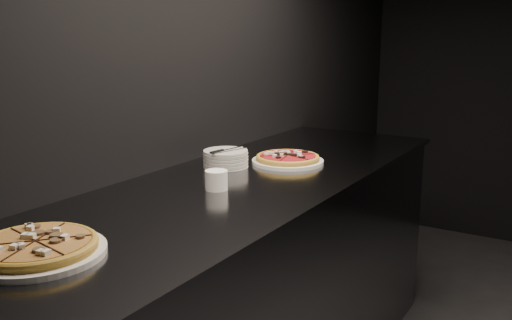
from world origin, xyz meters
The scene contains 7 objects.
wall_left centered at (-2.50, 0.00, 1.40)m, with size 0.02×5.00×2.80m, color black.
counter centered at (-2.13, 0.00, 0.46)m, with size 0.74×2.44×0.92m.
pizza_mushroom centered at (-2.17, -0.86, 0.94)m, with size 0.35×0.35×0.04m.
pizza_tomato centered at (-2.12, 0.35, 0.94)m, with size 0.33×0.33×0.03m.
plate_stack centered at (-2.31, 0.17, 0.95)m, with size 0.18×0.18×0.07m.
cutlery centered at (-2.30, 0.15, 0.99)m, with size 0.09×0.19×0.01m.
ramekin centered at (-2.14, -0.14, 0.96)m, with size 0.08×0.08×0.07m.
Camera 1 is at (-1.01, -1.70, 1.47)m, focal length 40.00 mm.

